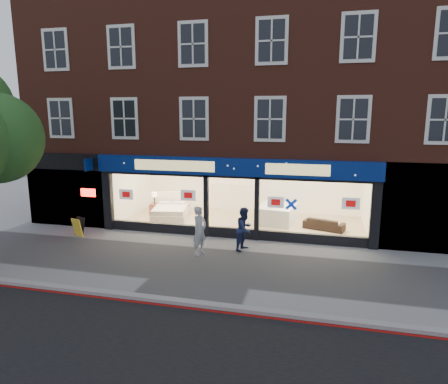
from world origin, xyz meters
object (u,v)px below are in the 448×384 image
at_px(a_board, 79,227).
at_px(pedestrian_grey, 200,230).
at_px(mattress_stack, 277,214).
at_px(sofa, 324,224).
at_px(display_bed, 171,211).
at_px(pedestrian_blue, 245,229).

relative_size(a_board, pedestrian_grey, 0.44).
bearing_deg(mattress_stack, pedestrian_grey, -116.31).
bearing_deg(sofa, pedestrian_grey, 60.32).
xyz_separation_m(mattress_stack, sofa, (2.10, -0.69, -0.14)).
distance_m(mattress_stack, sofa, 2.21).
bearing_deg(sofa, a_board, 35.83).
bearing_deg(display_bed, pedestrian_blue, -49.21).
distance_m(sofa, a_board, 10.35).
bearing_deg(mattress_stack, display_bed, -175.39).
relative_size(mattress_stack, a_board, 2.80).
xyz_separation_m(display_bed, pedestrian_blue, (4.22, -3.37, 0.40)).
distance_m(a_board, pedestrian_blue, 7.00).
relative_size(display_bed, mattress_stack, 1.01).
xyz_separation_m(display_bed, a_board, (-2.77, -3.36, -0.02)).
relative_size(display_bed, pedestrian_grey, 1.26).
height_order(display_bed, pedestrian_grey, pedestrian_grey).
bearing_deg(a_board, pedestrian_grey, 10.40).
height_order(a_board, pedestrian_blue, pedestrian_blue).
relative_size(display_bed, sofa, 1.30).
height_order(display_bed, pedestrian_blue, pedestrian_blue).
distance_m(pedestrian_grey, pedestrian_blue, 1.70).
xyz_separation_m(a_board, pedestrian_blue, (6.99, -0.01, 0.42)).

